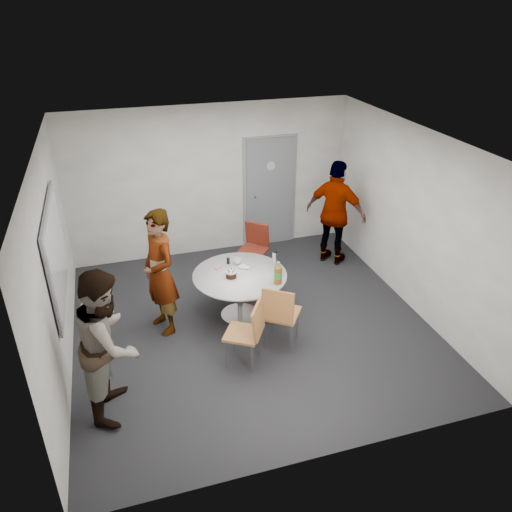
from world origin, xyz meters
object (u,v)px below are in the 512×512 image
object	(u,v)px
chair_far	(254,244)
door	(270,192)
chair_near_left	(249,329)
table	(242,280)
whiteboard	(56,253)
person_main	(160,273)
person_left	(109,343)
person_right	(336,214)
chair_near_right	(280,311)

from	to	relation	value
chair_far	door	bearing A→B (deg)	-79.34
chair_near_left	table	bearing A→B (deg)	20.08
door	chair_near_left	xyz separation A→B (m)	(-1.36, -3.32, -0.48)
whiteboard	person_main	xyz separation A→B (m)	(1.24, 0.07, -0.53)
person_left	person_right	bearing A→B (deg)	-44.23
chair_far	person_main	distance (m)	2.07
person_main	person_right	size ratio (longest dim) A/B	0.98
chair_far	person_right	bearing A→B (deg)	-138.71
table	person_main	bearing A→B (deg)	178.53
person_main	person_right	xyz separation A→B (m)	(3.17, 1.15, 0.02)
table	chair_far	distance (m)	1.28
chair_near_left	chair_far	world-z (taller)	chair_far
whiteboard	chair_near_right	bearing A→B (deg)	-17.24
table	person_left	xyz separation A→B (m)	(-1.90, -1.34, 0.29)
table	chair_near_right	distance (m)	0.91
chair_far	person_left	size ratio (longest dim) A/B	0.51
chair_near_right	person_right	size ratio (longest dim) A/B	0.51
door	chair_near_right	xyz separation A→B (m)	(-0.88, -3.11, -0.44)
door	chair_far	world-z (taller)	door
chair_near_left	chair_far	bearing A→B (deg)	12.84
table	whiteboard	bearing A→B (deg)	-179.16
table	person_right	world-z (taller)	person_right
whiteboard	chair_far	xyz separation A→B (m)	(2.94, 1.19, -0.89)
table	person_main	xyz separation A→B (m)	(-1.16, 0.03, 0.29)
door	person_main	xyz separation A→B (m)	(-2.32, -2.22, -0.11)
whiteboard	person_left	bearing A→B (deg)	-68.57
person_main	person_right	world-z (taller)	person_right
door	whiteboard	distance (m)	4.25
chair_near_left	chair_near_right	bearing A→B (deg)	-35.42
person_right	whiteboard	bearing A→B (deg)	63.97
chair_near_right	chair_far	distance (m)	2.04
whiteboard	table	xyz separation A→B (m)	(2.41, 0.04, -0.83)
whiteboard	person_right	size ratio (longest dim) A/B	1.02
person_left	chair_far	bearing A→B (deg)	-31.28
door	chair_near_left	size ratio (longest dim) A/B	2.37
person_left	table	bearing A→B (deg)	-41.91
chair_near_left	chair_near_right	xyz separation A→B (m)	(0.48, 0.21, 0.04)
table	person_right	xyz separation A→B (m)	(2.00, 1.18, 0.31)
whiteboard	table	world-z (taller)	whiteboard
person_right	chair_near_right	bearing A→B (deg)	98.32
chair_near_right	chair_far	xyz separation A→B (m)	(0.26, 2.03, -0.02)
person_main	person_left	xyz separation A→B (m)	(-0.73, -1.37, -0.01)
chair_near_left	chair_far	xyz separation A→B (m)	(0.74, 2.23, 0.02)
person_main	table	bearing A→B (deg)	69.21
whiteboard	person_right	world-z (taller)	whiteboard
chair_near_left	person_left	world-z (taller)	person_left
chair_near_left	chair_far	distance (m)	2.35
chair_far	person_right	world-z (taller)	person_right
person_main	person_right	distance (m)	3.37
chair_near_right	person_right	xyz separation A→B (m)	(1.73, 2.05, 0.35)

